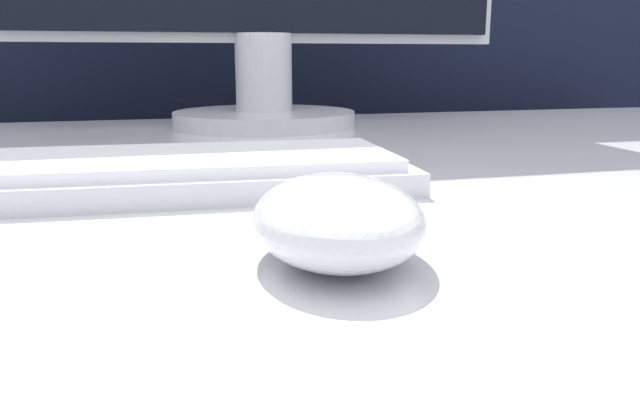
% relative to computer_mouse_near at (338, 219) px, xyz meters
% --- Properties ---
extents(partition_panel, '(5.00, 0.03, 1.47)m').
position_rel_computer_mouse_near_xyz_m(partition_panel, '(0.06, 0.82, -0.06)').
color(partition_panel, black).
rests_on(partition_panel, ground_plane).
extents(computer_mouse_near, '(0.09, 0.11, 0.04)m').
position_rel_computer_mouse_near_xyz_m(computer_mouse_near, '(0.00, 0.00, 0.00)').
color(computer_mouse_near, white).
rests_on(computer_mouse_near, desk).
extents(keyboard, '(0.41, 0.15, 0.02)m').
position_rel_computer_mouse_near_xyz_m(keyboard, '(-0.10, 0.18, -0.01)').
color(keyboard, silver).
rests_on(keyboard, desk).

